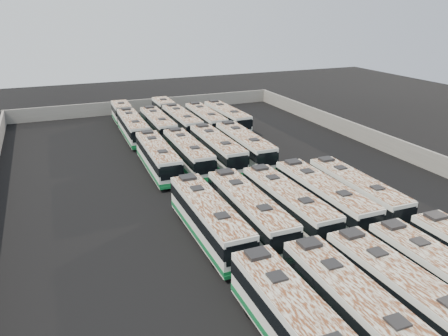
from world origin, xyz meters
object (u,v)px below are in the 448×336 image
(bus_midback_right, at_px, (244,146))
(bus_back_right, at_px, (206,120))
(bus_midback_center, at_px, (217,149))
(bus_back_far_right, at_px, (227,117))
(bus_back_far_left, at_px, (129,122))
(bus_back_center, at_px, (175,117))
(bus_front_center, at_px, (407,297))
(bus_midfront_center, at_px, (287,204))
(bus_front_far_left, at_px, (301,330))
(bus_midfront_right, at_px, (323,198))
(bus_back_left, at_px, (158,125))
(bus_midfront_left, at_px, (249,211))
(bus_front_left, at_px, (358,313))
(bus_midfront_far_left, at_px, (209,219))
(bus_midback_left, at_px, (188,153))
(bus_midback_far_left, at_px, (158,157))
(bus_midfront_far_right, at_px, (356,192))

(bus_midback_right, relative_size, bus_back_right, 1.04)
(bus_midback_center, bearing_deg, bus_back_far_right, 63.38)
(bus_back_far_left, relative_size, bus_back_right, 1.55)
(bus_back_right, bearing_deg, bus_back_center, 139.14)
(bus_midback_right, bearing_deg, bus_back_center, 102.78)
(bus_front_center, xyz_separation_m, bus_back_right, (3.48, 42.58, -0.05))
(bus_midback_right, bearing_deg, bus_midfront_center, -101.08)
(bus_front_far_left, relative_size, bus_midfront_right, 1.00)
(bus_back_left, xyz_separation_m, bus_back_far_right, (10.39, 0.13, 0.02))
(bus_front_center, bearing_deg, bus_back_far_left, 97.36)
(bus_midfront_left, bearing_deg, bus_back_right, 76.98)
(bus_front_left, xyz_separation_m, bus_back_far_right, (10.28, 42.74, -0.04))
(bus_back_far_left, bearing_deg, bus_midback_center, -65.87)
(bus_front_far_left, relative_size, bus_midback_right, 1.00)
(bus_midfront_left, bearing_deg, bus_midfront_far_left, -179.26)
(bus_midback_left, bearing_deg, bus_back_far_right, 52.50)
(bus_front_far_left, xyz_separation_m, bus_back_right, (10.46, 42.60, -0.08))
(bus_midfront_left, distance_m, bus_midback_far_left, 16.22)
(bus_midback_center, bearing_deg, bus_back_right, 75.75)
(bus_front_left, height_order, bus_midfront_right, bus_midfront_right)
(bus_front_center, relative_size, bus_back_left, 1.03)
(bus_midfront_right, bearing_deg, bus_midback_center, 102.04)
(bus_midfront_center, distance_m, bus_back_far_left, 33.16)
(bus_back_far_right, bearing_deg, bus_back_right, -179.63)
(bus_midfront_far_right, xyz_separation_m, bus_back_far_left, (-13.90, 32.48, -0.01))
(bus_front_far_left, distance_m, bus_back_center, 46.30)
(bus_back_left, bearing_deg, bus_back_center, 43.43)
(bus_back_far_left, bearing_deg, bus_back_right, -15.56)
(bus_front_center, height_order, bus_back_center, bus_front_center)
(bus_midback_far_left, relative_size, bus_midback_right, 0.97)
(bus_midfront_left, bearing_deg, bus_front_center, -74.57)
(bus_back_center, height_order, bus_back_right, bus_back_center)
(bus_midback_right, xyz_separation_m, bus_back_right, (0.11, 13.45, -0.07))
(bus_midfront_far_right, bearing_deg, bus_midback_far_left, 132.18)
(bus_front_center, distance_m, bus_midfront_far_right, 14.98)
(bus_midfront_right, height_order, bus_midback_far_left, bus_midfront_right)
(bus_midback_right, bearing_deg, bus_front_center, -95.56)
(bus_midfront_right, relative_size, bus_back_far_right, 1.03)
(bus_front_left, distance_m, bus_front_center, 3.44)
(bus_midfront_far_left, bearing_deg, bus_midback_far_left, 89.83)
(bus_midfront_center, height_order, bus_midback_left, bus_midfront_center)
(bus_back_right, bearing_deg, bus_midback_left, -116.87)
(bus_midback_left, distance_m, bus_back_far_left, 16.84)
(bus_midback_center, xyz_separation_m, bus_back_far_left, (-6.94, 16.49, -0.06))
(bus_midfront_center, relative_size, bus_midback_far_left, 1.01)
(bus_midback_far_left, relative_size, bus_back_right, 1.02)
(bus_midfront_center, distance_m, bus_back_right, 29.48)
(bus_midfront_right, height_order, bus_back_right, bus_midfront_right)
(bus_back_far_left, height_order, bus_back_center, bus_back_center)
(bus_midback_far_left, xyz_separation_m, bus_midback_left, (3.46, 0.05, -0.02))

